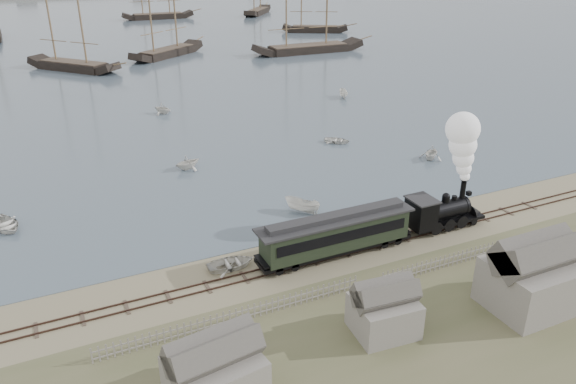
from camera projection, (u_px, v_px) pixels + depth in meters
name	position (u px, v px, depth m)	size (l,w,h in m)	color
ground	(281.00, 254.00, 46.67)	(600.00, 600.00, 0.00)	gray
harbor_water	(68.00, 17.00, 186.62)	(600.00, 336.00, 0.06)	#445461
rail_track	(291.00, 266.00, 45.01)	(120.00, 1.80, 0.16)	#3B2720
picket_fence_west	(237.00, 323.00, 38.38)	(19.00, 0.10, 1.20)	gray
picket_fence_east	(460.00, 264.00, 45.36)	(15.00, 0.10, 1.20)	gray
shed_mid	(382.00, 331.00, 37.57)	(4.00, 3.50, 3.60)	gray
shed_right	(527.00, 305.00, 40.20)	(6.00, 5.00, 5.10)	gray
locomotive	(458.00, 178.00, 49.42)	(8.19, 3.06, 10.21)	black
passenger_coach	(336.00, 233.00, 45.73)	(13.64, 2.63, 3.31)	black
beached_dinghy	(231.00, 263.00, 44.64)	(3.87, 2.77, 0.80)	silver
rowboat_0	(5.00, 224.00, 50.50)	(4.33, 3.09, 0.90)	silver
rowboat_1	(187.00, 162.00, 63.46)	(3.13, 2.70, 1.65)	silver
rowboat_2	(302.00, 206.00, 53.41)	(3.57, 1.34, 1.38)	silver
rowboat_3	(337.00, 140.00, 71.78)	(3.34, 2.38, 0.69)	silver
rowboat_4	(431.00, 153.00, 66.31)	(3.11, 2.68, 1.64)	silver
rowboat_5	(343.00, 94.00, 92.02)	(3.24, 1.22, 1.25)	silver
rowboat_7	(162.00, 108.00, 83.52)	(3.11, 2.68, 1.64)	silver
schooner_2	(66.00, 18.00, 107.34)	(20.56, 4.74, 20.00)	black
schooner_3	(164.00, 9.00, 120.40)	(20.44, 4.72, 20.00)	black
schooner_4	(309.00, 7.00, 124.67)	(26.09, 6.02, 20.00)	black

